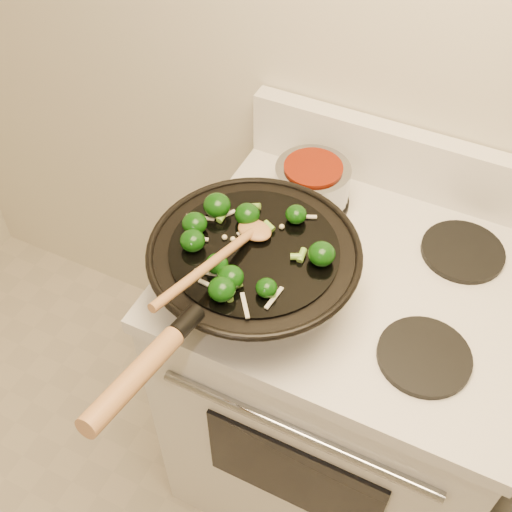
% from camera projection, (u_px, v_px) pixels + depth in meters
% --- Properties ---
extents(stove, '(0.78, 0.67, 1.08)m').
position_uv_depth(stove, '(341.00, 381.00, 1.70)').
color(stove, white).
rests_on(stove, ground).
extents(wok, '(0.42, 0.69, 0.24)m').
position_uv_depth(wok, '(253.00, 269.00, 1.26)').
color(wok, black).
rests_on(wok, stove).
extents(stirfry, '(0.31, 0.29, 0.05)m').
position_uv_depth(stirfry, '(238.00, 244.00, 1.21)').
color(stirfry, '#0B3508').
rests_on(stirfry, wok).
extents(wooden_spoon, '(0.09, 0.32, 0.08)m').
position_uv_depth(wooden_spoon, '(229.00, 250.00, 1.19)').
color(wooden_spoon, '#A06D3F').
rests_on(wooden_spoon, wok).
extents(saucepan, '(0.17, 0.27, 0.10)m').
position_uv_depth(saucepan, '(312.00, 184.00, 1.46)').
color(saucepan, '#92949A').
rests_on(saucepan, stove).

